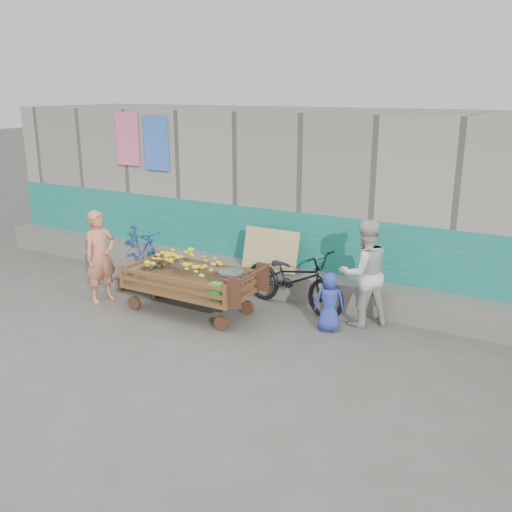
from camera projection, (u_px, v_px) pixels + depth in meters
The scene contains 9 objects.
ground at pixel (176, 339), 7.96m from camera, with size 80.00×80.00×0.00m, color #4E4C47.
building_wall at pixel (302, 192), 10.92m from camera, with size 12.00×3.50×3.00m.
banana_cart at pixel (187, 274), 8.79m from camera, with size 2.16×0.99×0.92m.
bench at pixel (141, 283), 9.75m from camera, with size 0.95×0.29×0.24m.
vendor_man at pixel (100, 257), 9.23m from camera, with size 0.55×0.36×1.51m, color #CA7356.
woman at pixel (364, 273), 8.28m from camera, with size 0.77×0.60×1.59m, color beige.
child at pixel (329, 302), 8.15m from camera, with size 0.43×0.28×0.87m, color #29379C.
bicycle_dark at pixel (294, 279), 8.95m from camera, with size 0.66×1.89×0.99m, color black.
bicycle_blue at pixel (142, 251), 10.66m from camera, with size 0.42×1.48×0.89m, color navy.
Camera 1 is at (4.61, -5.78, 3.37)m, focal length 40.00 mm.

